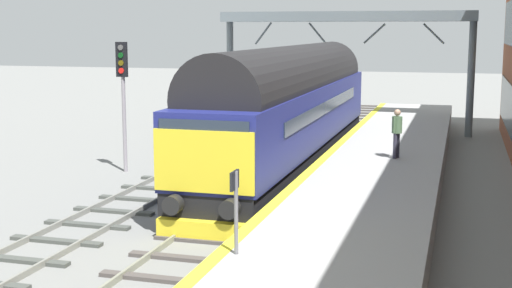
# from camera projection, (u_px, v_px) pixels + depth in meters

# --- Properties ---
(ground_plane) EXTENTS (140.00, 140.00, 0.00)m
(ground_plane) POSITION_uv_depth(u_px,v_px,m) (244.00, 208.00, 21.23)
(ground_plane) COLOR slate
(ground_plane) RESTS_ON ground
(track_main) EXTENTS (2.50, 60.00, 0.15)m
(track_main) POSITION_uv_depth(u_px,v_px,m) (244.00, 206.00, 21.23)
(track_main) COLOR gray
(track_main) RESTS_ON ground
(track_adjacent_west) EXTENTS (2.50, 60.00, 0.15)m
(track_adjacent_west) POSITION_uv_depth(u_px,v_px,m) (137.00, 199.00, 22.18)
(track_adjacent_west) COLOR slate
(track_adjacent_west) RESTS_ON ground
(station_platform) EXTENTS (4.00, 44.00, 1.01)m
(station_platform) POSITION_uv_depth(u_px,v_px,m) (365.00, 200.00, 20.17)
(station_platform) COLOR #9D9D9C
(station_platform) RESTS_ON ground
(diesel_locomotive) EXTENTS (2.74, 19.00, 4.68)m
(diesel_locomotive) POSITION_uv_depth(u_px,v_px,m) (290.00, 105.00, 26.45)
(diesel_locomotive) COLOR black
(diesel_locomotive) RESTS_ON ground
(signal_post_mid) EXTENTS (0.44, 0.22, 4.82)m
(signal_post_mid) POSITION_uv_depth(u_px,v_px,m) (123.00, 88.00, 26.17)
(signal_post_mid) COLOR gray
(signal_post_mid) RESTS_ON ground
(platform_number_sign) EXTENTS (0.10, 0.44, 1.62)m
(platform_number_sign) POSITION_uv_depth(u_px,v_px,m) (235.00, 198.00, 13.56)
(platform_number_sign) COLOR slate
(platform_number_sign) RESTS_ON station_platform
(waiting_passenger) EXTENTS (0.44, 0.48, 1.64)m
(waiting_passenger) POSITION_uv_depth(u_px,v_px,m) (397.00, 129.00, 23.74)
(waiting_passenger) COLOR #312F3E
(waiting_passenger) RESTS_ON station_platform
(overhead_footbridge) EXTENTS (12.79, 2.00, 6.15)m
(overhead_footbridge) POSITION_uv_depth(u_px,v_px,m) (346.00, 23.00, 36.07)
(overhead_footbridge) COLOR slate
(overhead_footbridge) RESTS_ON ground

